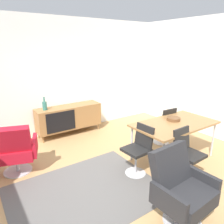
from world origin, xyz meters
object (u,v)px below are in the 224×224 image
object	(u,v)px
dining_table	(175,125)
dining_chair_back_right	(164,124)
sideboard	(69,117)
dining_chair_near_window	(139,148)
wooden_bowl_on_table	(173,119)
vase_cobalt	(45,106)
dining_chair_front_left	(187,152)
armchair_black_shell	(181,187)
lounge_chair_red	(14,149)

from	to	relation	value
dining_table	dining_chair_back_right	world-z (taller)	dining_chair_back_right
dining_table	dining_chair_back_right	size ratio (longest dim) A/B	1.87
sideboard	dining_chair_near_window	size ratio (longest dim) A/B	1.87
sideboard	dining_table	xyz separation A→B (m)	(1.16, -2.31, 0.26)
wooden_bowl_on_table	dining_chair_back_right	xyz separation A→B (m)	(0.26, 0.45, -0.30)
sideboard	vase_cobalt	xyz separation A→B (m)	(-0.58, 0.00, 0.39)
sideboard	dining_chair_back_right	distance (m)	2.31
dining_table	dining_chair_front_left	bearing A→B (deg)	-122.22
sideboard	armchair_black_shell	world-z (taller)	armchair_black_shell
dining_chair_back_right	lounge_chair_red	xyz separation A→B (m)	(-3.00, 0.61, -0.00)
dining_table	lounge_chair_red	bearing A→B (deg)	156.13
dining_table	wooden_bowl_on_table	bearing A→B (deg)	51.79
dining_chair_back_right	sideboard	bearing A→B (deg)	130.71
dining_chair_near_window	dining_chair_front_left	xyz separation A→B (m)	(0.54, -0.56, 0.00)
dining_chair_near_window	armchair_black_shell	xyz separation A→B (m)	(-0.28, -1.09, -0.00)
dining_chair_near_window	dining_chair_back_right	bearing A→B (deg)	24.20
vase_cobalt	wooden_bowl_on_table	distance (m)	2.85
armchair_black_shell	lounge_chair_red	bearing A→B (deg)	123.20
sideboard	lounge_chair_red	world-z (taller)	lounge_chair_red
sideboard	armchair_black_shell	bearing A→B (deg)	-90.22
dining_chair_front_left	lounge_chair_red	bearing A→B (deg)	143.00
lounge_chair_red	sideboard	bearing A→B (deg)	37.25
dining_chair_near_window	dining_chair_back_right	size ratio (longest dim) A/B	1.00
dining_chair_front_left	vase_cobalt	bearing A→B (deg)	115.73
dining_table	wooden_bowl_on_table	distance (m)	0.16
vase_cobalt	dining_table	size ratio (longest dim) A/B	0.19
vase_cobalt	armchair_black_shell	size ratio (longest dim) A/B	0.32
wooden_bowl_on_table	dining_table	bearing A→B (deg)	-128.21
dining_chair_near_window	lounge_chair_red	distance (m)	2.11
sideboard	dining_chair_near_window	bearing A→B (deg)	-83.34
vase_cobalt	dining_chair_back_right	xyz separation A→B (m)	(2.08, -1.75, -0.36)
vase_cobalt	dining_chair_front_left	size ratio (longest dim) A/B	0.36
vase_cobalt	dining_chair_back_right	distance (m)	2.74
wooden_bowl_on_table	armchair_black_shell	world-z (taller)	armchair_black_shell
dining_table	dining_chair_back_right	distance (m)	0.70
dining_table	dining_chair_front_left	distance (m)	0.70
sideboard	lounge_chair_red	bearing A→B (deg)	-142.75
dining_chair_back_right	armchair_black_shell	bearing A→B (deg)	-132.67
dining_chair_near_window	wooden_bowl_on_table	bearing A→B (deg)	6.38
lounge_chair_red	armchair_black_shell	bearing A→B (deg)	-56.80
vase_cobalt	dining_table	bearing A→B (deg)	-53.09
dining_table	armchair_black_shell	distance (m)	1.61
dining_table	wooden_bowl_on_table	world-z (taller)	wooden_bowl_on_table
dining_chair_near_window	vase_cobalt	bearing A→B (deg)	110.14
vase_cobalt	armchair_black_shell	world-z (taller)	vase_cobalt
lounge_chair_red	dining_table	bearing A→B (deg)	-23.87
dining_chair_back_right	lounge_chair_red	bearing A→B (deg)	168.43
dining_chair_near_window	lounge_chair_red	bearing A→B (deg)	146.43
vase_cobalt	lounge_chair_red	bearing A→B (deg)	-128.87
dining_chair_front_left	sideboard	bearing A→B (deg)	105.70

